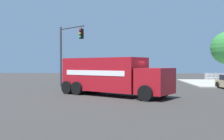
# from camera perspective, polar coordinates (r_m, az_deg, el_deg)

# --- Properties ---
(ground_plane) EXTENTS (100.00, 100.00, 0.00)m
(ground_plane) POSITION_cam_1_polar(r_m,az_deg,el_deg) (18.85, 3.60, -5.72)
(ground_plane) COLOR #33302D
(delivery_truck) EXTENTS (8.47, 6.57, 2.77)m
(delivery_truck) POSITION_cam_1_polar(r_m,az_deg,el_deg) (18.97, -0.13, -1.26)
(delivery_truck) COLOR #AD141E
(delivery_truck) RESTS_ON ground
(traffic_light_primary) EXTENTS (3.00, 2.47, 6.18)m
(traffic_light_primary) POSITION_cam_1_polar(r_m,az_deg,el_deg) (26.52, -9.83, 4.97)
(traffic_light_primary) COLOR #38383D
(traffic_light_primary) RESTS_ON ground
(picket_fence_run) EXTENTS (4.96, 0.05, 0.95)m
(picket_fence_run) POSITION_cam_1_polar(r_m,az_deg,el_deg) (40.19, 23.20, -1.26)
(picket_fence_run) COLOR silver
(picket_fence_run) RESTS_ON sidewalk_corner_near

